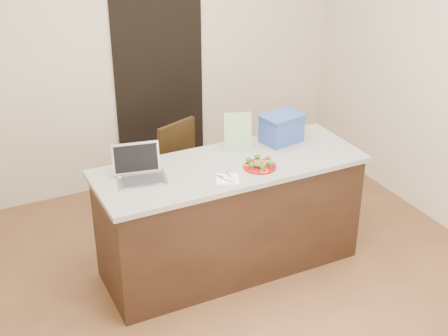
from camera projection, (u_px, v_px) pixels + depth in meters
name	position (u px, v px, depth m)	size (l,w,h in m)	color
ground	(244.00, 281.00, 4.90)	(4.00, 4.00, 0.00)	brown
room_shell	(248.00, 85.00, 4.17)	(4.00, 4.00, 4.00)	white
doorway	(160.00, 84.00, 6.08)	(0.90, 0.02, 2.00)	black
island	(230.00, 216.00, 4.89)	(2.06, 0.76, 0.92)	black
plate	(260.00, 166.00, 4.63)	(0.25, 0.25, 0.02)	maroon
meatballs	(260.00, 163.00, 4.62)	(0.10, 0.10, 0.04)	olive
broccoli	(260.00, 162.00, 4.61)	(0.21, 0.21, 0.04)	#1D4C14
pepper_rings	(260.00, 165.00, 4.62)	(0.22, 0.22, 0.01)	yellow
napkin	(228.00, 179.00, 4.46)	(0.16, 0.16, 0.01)	white
fork	(224.00, 178.00, 4.46)	(0.07, 0.17, 0.00)	#BBBABF
knife	(232.00, 178.00, 4.46)	(0.02, 0.17, 0.01)	white
yogurt_bottle	(268.00, 163.00, 4.64)	(0.03, 0.03, 0.06)	white
laptop	(139.00, 169.00, 4.46)	(0.38, 0.33, 0.24)	silver
leaflet	(238.00, 132.00, 4.84)	(0.22, 0.00, 0.31)	silver
blue_box	(282.00, 128.00, 5.00)	(0.36, 0.29, 0.23)	#294694
chair	(182.00, 169.00, 5.48)	(0.53, 0.54, 0.93)	black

